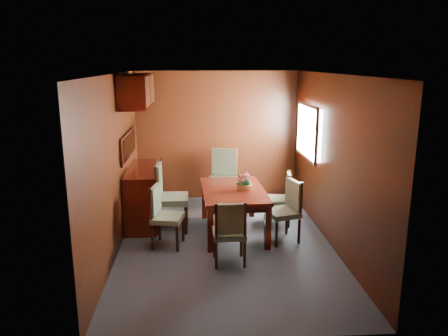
{
  "coord_description": "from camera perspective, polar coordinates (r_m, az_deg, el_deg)",
  "views": [
    {
      "loc": [
        -0.42,
        -5.84,
        2.56
      ],
      "look_at": [
        0.0,
        0.32,
        1.05
      ],
      "focal_mm": 35.0,
      "sensor_mm": 36.0,
      "label": 1
    }
  ],
  "objects": [
    {
      "name": "chair_head",
      "position": [
        5.59,
        0.75,
        -8.03
      ],
      "size": [
        0.42,
        0.41,
        0.87
      ],
      "rotation": [
        0.0,
        0.0,
        0.02
      ],
      "color": "black",
      "rests_on": "ground"
    },
    {
      "name": "ground",
      "position": [
        6.39,
        0.2,
        -9.86
      ],
      "size": [
        4.5,
        4.5,
        0.0
      ],
      "primitive_type": "plane",
      "color": "#3D4953",
      "rests_on": "ground"
    },
    {
      "name": "chair_right_far",
      "position": [
        7.05,
        7.65,
        -3.59
      ],
      "size": [
        0.45,
        0.46,
        0.86
      ],
      "rotation": [
        0.0,
        0.0,
        1.41
      ],
      "color": "black",
      "rests_on": "ground"
    },
    {
      "name": "sideboard",
      "position": [
        7.21,
        -10.36,
        -3.51
      ],
      "size": [
        0.48,
        1.4,
        0.9
      ],
      "primitive_type": "cube",
      "color": "#340C06",
      "rests_on": "ground"
    },
    {
      "name": "dining_table",
      "position": [
        6.6,
        1.22,
        -3.59
      ],
      "size": [
        0.97,
        1.5,
        0.69
      ],
      "rotation": [
        0.0,
        0.0,
        0.04
      ],
      "color": "#340C06",
      "rests_on": "ground"
    },
    {
      "name": "chair_right_near",
      "position": [
        6.41,
        8.21,
        -5.04
      ],
      "size": [
        0.52,
        0.53,
        0.92
      ],
      "rotation": [
        0.0,
        0.0,
        1.85
      ],
      "color": "black",
      "rests_on": "ground"
    },
    {
      "name": "chair_left_near",
      "position": [
        6.22,
        -8.01,
        -5.74
      ],
      "size": [
        0.48,
        0.5,
        0.9
      ],
      "rotation": [
        0.0,
        0.0,
        -1.77
      ],
      "color": "black",
      "rests_on": "ground"
    },
    {
      "name": "room_shell",
      "position": [
        6.25,
        -0.97,
        5.19
      ],
      "size": [
        3.06,
        4.52,
        2.41
      ],
      "color": "black",
      "rests_on": "ground"
    },
    {
      "name": "chair_foot",
      "position": [
        7.85,
        -0.12,
        -0.82
      ],
      "size": [
        0.61,
        0.6,
        1.06
      ],
      "rotation": [
        0.0,
        0.0,
        2.87
      ],
      "color": "black",
      "rests_on": "ground"
    },
    {
      "name": "chair_left_far",
      "position": [
        6.78,
        -7.49,
        -3.25
      ],
      "size": [
        0.49,
        0.51,
        1.07
      ],
      "rotation": [
        0.0,
        0.0,
        -1.59
      ],
      "color": "black",
      "rests_on": "ground"
    },
    {
      "name": "flower_centerpiece",
      "position": [
        6.57,
        2.7,
        -1.73
      ],
      "size": [
        0.25,
        0.25,
        0.25
      ],
      "color": "#B46A37",
      "rests_on": "dining_table"
    }
  ]
}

